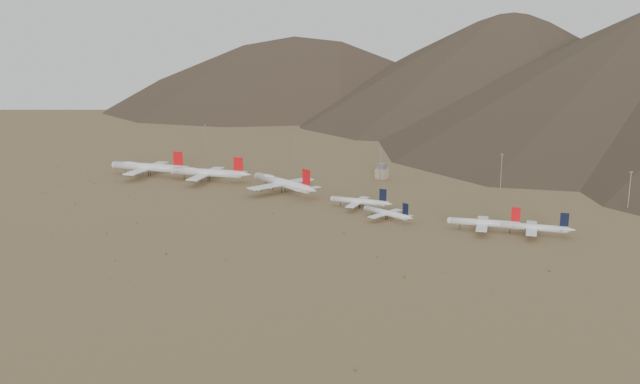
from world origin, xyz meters
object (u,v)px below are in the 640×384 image
Objects in this scene: widebody_east at (283,183)px; narrowbody_a at (360,201)px; narrowbody_b at (387,213)px; widebody_centre at (208,172)px; control_tower at (382,172)px; widebody_west at (148,167)px.

widebody_east is 1.62× the size of narrowbody_a.
narrowbody_a is 1.10× the size of narrowbody_b.
widebody_centre is 0.93× the size of widebody_east.
widebody_east is at bearing -112.38° from control_tower.
control_tower is at bearing 19.47° from widebody_centre.
widebody_west is 0.99× the size of widebody_east.
widebody_centre is at bearing 166.61° from narrowbody_a.
control_tower is (33.48, 81.33, -1.87)m from widebody_east.
widebody_centre is 168.01m from narrowbody_b.
widebody_centre is 69.99m from widebody_east.
control_tower is (155.25, 98.79, -1.93)m from widebody_west.
widebody_east reaches higher than narrowbody_b.
narrowbody_b is at bearing -18.58° from widebody_west.
narrowbody_b reaches higher than control_tower.
narrowbody_a reaches higher than narrowbody_b.
narrowbody_a is at bearing 9.26° from widebody_east.
narrowbody_b is at bearing 2.74° from widebody_east.
control_tower is at bearing 131.63° from narrowbody_b.
widebody_west reaches higher than widebody_centre.
widebody_centre is 1.50× the size of narrowbody_a.
widebody_west is 5.69× the size of control_tower.
widebody_west reaches higher than narrowbody_a.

